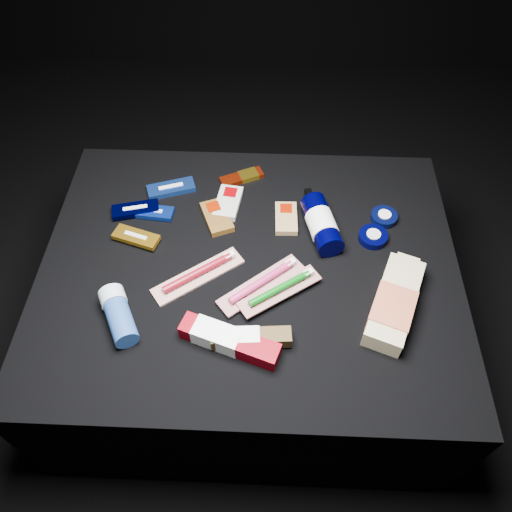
{
  "coord_description": "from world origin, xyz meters",
  "views": [
    {
      "loc": [
        0.04,
        -0.69,
        1.34
      ],
      "look_at": [
        0.01,
        0.01,
        0.42
      ],
      "focal_mm": 35.0,
      "sensor_mm": 36.0,
      "label": 1
    }
  ],
  "objects_px": {
    "lotion_bottle": "(322,224)",
    "deodorant_stick": "(119,315)",
    "toothpaste_carton_red": "(225,339)",
    "bodywash_bottle": "(394,304)"
  },
  "relations": [
    {
      "from": "deodorant_stick",
      "to": "lotion_bottle",
      "type": "bearing_deg",
      "value": 4.22
    },
    {
      "from": "lotion_bottle",
      "to": "deodorant_stick",
      "type": "distance_m",
      "value": 0.51
    },
    {
      "from": "bodywash_bottle",
      "to": "deodorant_stick",
      "type": "distance_m",
      "value": 0.59
    },
    {
      "from": "lotion_bottle",
      "to": "deodorant_stick",
      "type": "height_order",
      "value": "lotion_bottle"
    },
    {
      "from": "deodorant_stick",
      "to": "toothpaste_carton_red",
      "type": "distance_m",
      "value": 0.23
    },
    {
      "from": "bodywash_bottle",
      "to": "toothpaste_carton_red",
      "type": "bearing_deg",
      "value": -143.96
    },
    {
      "from": "lotion_bottle",
      "to": "toothpaste_carton_red",
      "type": "xyz_separation_m",
      "value": [
        -0.21,
        -0.31,
        -0.01
      ]
    },
    {
      "from": "toothpaste_carton_red",
      "to": "bodywash_bottle",
      "type": "bearing_deg",
      "value": 34.33
    },
    {
      "from": "deodorant_stick",
      "to": "toothpaste_carton_red",
      "type": "relative_size",
      "value": 0.66
    },
    {
      "from": "lotion_bottle",
      "to": "toothpaste_carton_red",
      "type": "height_order",
      "value": "lotion_bottle"
    }
  ]
}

